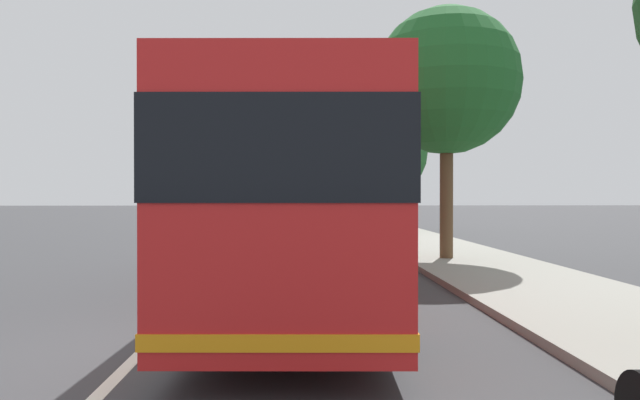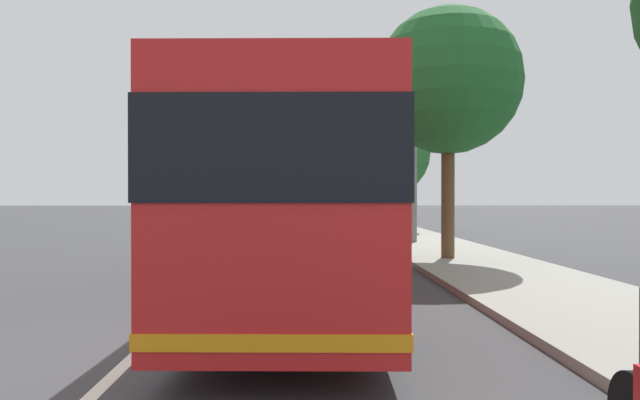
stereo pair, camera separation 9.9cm
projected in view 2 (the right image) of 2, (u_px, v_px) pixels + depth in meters
name	position (u px, v px, depth m)	size (l,w,h in m)	color
ground_plane	(141.00, 349.00, 7.40)	(220.00, 220.00, 0.00)	#38383A
sidewalk_curb	(462.00, 258.00, 17.61)	(110.00, 3.60, 0.14)	gray
lane_divider_line	(233.00, 261.00, 17.40)	(110.00, 0.16, 0.01)	silver
coach_bus	(301.00, 197.00, 11.51)	(12.61, 3.06, 3.31)	red
car_side_street	(306.00, 211.00, 48.30)	(4.14, 2.09, 1.44)	red
car_behind_bus	(221.00, 220.00, 30.26)	(4.02, 1.83, 1.47)	navy
car_oncoming	(257.00, 208.00, 56.51)	(4.19, 2.10, 1.56)	silver
car_far_distant	(308.00, 215.00, 36.80)	(4.75, 2.07, 1.51)	gold
roadside_tree_mid_block	(448.00, 82.00, 16.93)	(4.18, 4.18, 7.28)	brown
roadside_tree_far_block	(387.00, 153.00, 30.51)	(4.40, 4.40, 6.31)	brown
utility_pole	(413.00, 149.00, 22.90)	(0.28, 0.28, 7.41)	slate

